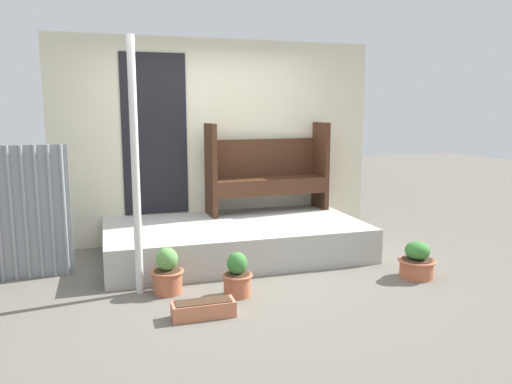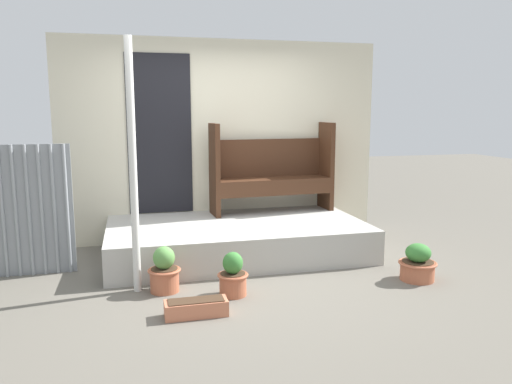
{
  "view_description": "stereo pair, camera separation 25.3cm",
  "coord_description": "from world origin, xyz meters",
  "px_view_note": "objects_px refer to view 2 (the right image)",
  "views": [
    {
      "loc": [
        -1.29,
        -4.75,
        1.71
      ],
      "look_at": [
        0.24,
        0.28,
        0.84
      ],
      "focal_mm": 35.0,
      "sensor_mm": 36.0,
      "label": 1
    },
    {
      "loc": [
        -1.05,
        -4.81,
        1.71
      ],
      "look_at": [
        0.24,
        0.28,
        0.84
      ],
      "focal_mm": 35.0,
      "sensor_mm": 36.0,
      "label": 2
    }
  ],
  "objects_px": {
    "flower_pot_middle": "(233,277)",
    "planter_box_rect": "(196,308)",
    "bench": "(271,169)",
    "flower_pot_right": "(418,264)",
    "support_post": "(133,168)",
    "flower_pot_left": "(164,272)"
  },
  "relations": [
    {
      "from": "bench",
      "to": "flower_pot_right",
      "type": "xyz_separation_m",
      "value": [
        1.0,
        -1.89,
        -0.78
      ]
    },
    {
      "from": "support_post",
      "to": "bench",
      "type": "bearing_deg",
      "value": 40.78
    },
    {
      "from": "bench",
      "to": "flower_pot_left",
      "type": "relative_size",
      "value": 3.66
    },
    {
      "from": "flower_pot_left",
      "to": "planter_box_rect",
      "type": "height_order",
      "value": "flower_pot_left"
    },
    {
      "from": "bench",
      "to": "flower_pot_left",
      "type": "height_order",
      "value": "bench"
    },
    {
      "from": "flower_pot_middle",
      "to": "flower_pot_right",
      "type": "bearing_deg",
      "value": -1.3
    },
    {
      "from": "flower_pot_middle",
      "to": "planter_box_rect",
      "type": "bearing_deg",
      "value": -135.49
    },
    {
      "from": "support_post",
      "to": "flower_pot_middle",
      "type": "xyz_separation_m",
      "value": [
        0.86,
        -0.34,
        -1.0
      ]
    },
    {
      "from": "support_post",
      "to": "bench",
      "type": "xyz_separation_m",
      "value": [
        1.75,
        1.51,
        -0.23
      ]
    },
    {
      "from": "flower_pot_right",
      "to": "planter_box_rect",
      "type": "bearing_deg",
      "value": -171.46
    },
    {
      "from": "bench",
      "to": "flower_pot_left",
      "type": "distance_m",
      "value": 2.32
    },
    {
      "from": "support_post",
      "to": "planter_box_rect",
      "type": "distance_m",
      "value": 1.4
    },
    {
      "from": "flower_pot_right",
      "to": "support_post",
      "type": "bearing_deg",
      "value": 172.12
    },
    {
      "from": "planter_box_rect",
      "to": "bench",
      "type": "bearing_deg",
      "value": 60.09
    },
    {
      "from": "flower_pot_middle",
      "to": "planter_box_rect",
      "type": "xyz_separation_m",
      "value": [
        -0.39,
        -0.39,
        -0.11
      ]
    },
    {
      "from": "support_post",
      "to": "flower_pot_right",
      "type": "xyz_separation_m",
      "value": [
        2.76,
        -0.38,
        -1.01
      ]
    },
    {
      "from": "bench",
      "to": "flower_pot_right",
      "type": "relative_size",
      "value": 4.2
    },
    {
      "from": "flower_pot_left",
      "to": "planter_box_rect",
      "type": "bearing_deg",
      "value": -71.48
    },
    {
      "from": "support_post",
      "to": "planter_box_rect",
      "type": "relative_size",
      "value": 4.48
    },
    {
      "from": "bench",
      "to": "support_post",
      "type": "bearing_deg",
      "value": -142.52
    },
    {
      "from": "flower_pot_left",
      "to": "flower_pot_middle",
      "type": "bearing_deg",
      "value": -22.92
    },
    {
      "from": "flower_pot_middle",
      "to": "planter_box_rect",
      "type": "relative_size",
      "value": 0.79
    }
  ]
}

